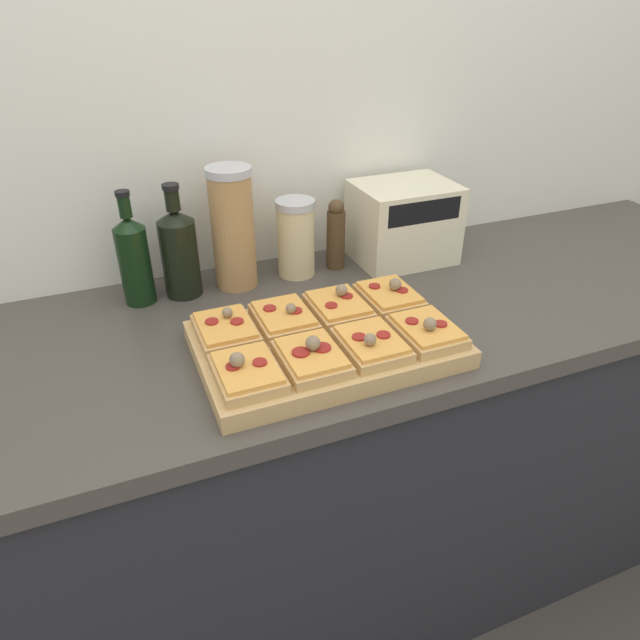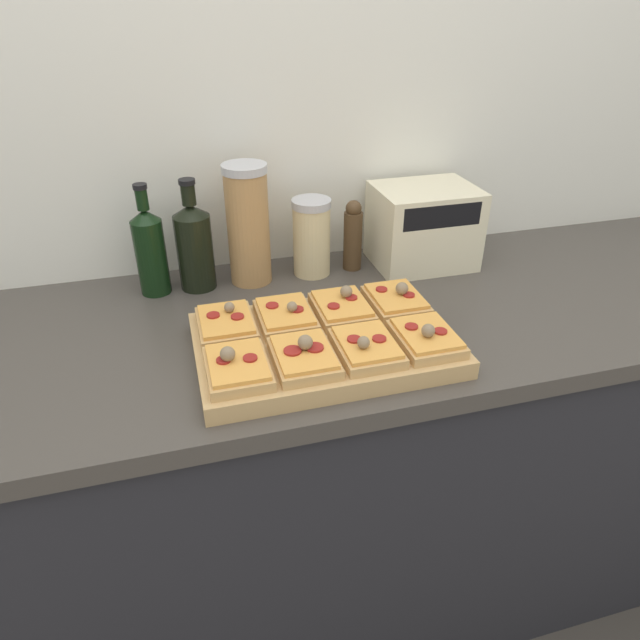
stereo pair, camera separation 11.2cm
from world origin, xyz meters
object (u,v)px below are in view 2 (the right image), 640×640
Objects in this scene: olive_oil_bottle at (150,250)px; grain_jar_short at (312,237)px; toaster_oven at (423,226)px; grain_jar_tall at (248,225)px; cutting_board at (324,344)px; pepper_mill at (353,236)px; wine_bottle at (194,245)px.

grain_jar_short is (0.38, -0.00, -0.01)m from olive_oil_bottle.
toaster_oven is at bearing -1.31° from olive_oil_bottle.
grain_jar_short is at bearing 0.00° from grain_jar_tall.
toaster_oven is at bearing -1.98° from grain_jar_tall.
pepper_mill reaches higher than cutting_board.
grain_jar_short is (0.15, 0.00, -0.05)m from grain_jar_tall.
olive_oil_bottle reaches higher than pepper_mill.
cutting_board is at bearing -116.30° from pepper_mill.
wine_bottle reaches higher than grain_jar_short.
olive_oil_bottle is 0.91× the size of grain_jar_tall.
pepper_mill is at bearing 0.00° from grain_jar_short.
olive_oil_bottle is 1.45× the size of pepper_mill.
cutting_board is 2.61× the size of grain_jar_short.
toaster_oven is (0.44, -0.02, -0.04)m from grain_jar_tall.
wine_bottle is 0.13m from grain_jar_tall.
cutting_board is at bearing -76.61° from grain_jar_tall.
wine_bottle is 0.38m from pepper_mill.
cutting_board is at bearing -48.71° from olive_oil_bottle.
wine_bottle is at bearing -0.00° from olive_oil_bottle.
cutting_board is 0.38m from grain_jar_tall.
grain_jar_short is (0.28, 0.00, -0.01)m from wine_bottle.
cutting_board is 1.90× the size of wine_bottle.
olive_oil_bottle is at bearing 178.69° from toaster_oven.
wine_bottle is at bearing -180.00° from grain_jar_tall.
pepper_mill is (0.26, 0.00, -0.06)m from grain_jar_tall.
grain_jar_short is (0.07, 0.35, 0.08)m from cutting_board.
pepper_mill is 0.18m from toaster_oven.
cutting_board is 0.48m from olive_oil_bottle.
grain_jar_tall is at bearing 180.00° from grain_jar_short.
wine_bottle reaches higher than pepper_mill.
cutting_board is 1.74× the size of grain_jar_tall.
wine_bottle is 0.97× the size of toaster_oven.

